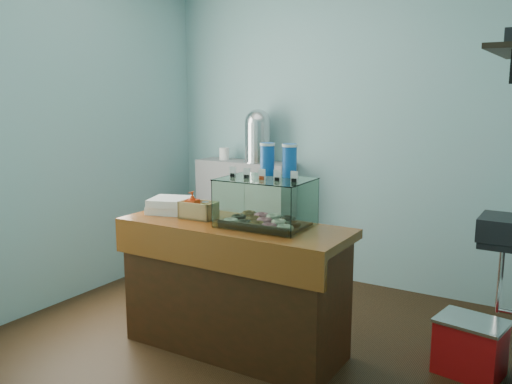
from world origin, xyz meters
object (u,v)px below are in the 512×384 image
Objects in this scene: counter at (234,286)px; coffee_urn at (258,135)px; display_case at (268,200)px; red_cooler at (470,347)px.

counter is 1.95m from coffee_urn.
coffee_urn reaches higher than display_case.
counter is 2.69× the size of display_case.
display_case is 1.30× the size of red_cooler.
red_cooler is (1.47, 0.48, -0.28)m from counter.
counter is 0.66m from display_case.
counter is at bearing -64.52° from coffee_urn.
display_case reaches higher than counter.
display_case is (0.22, 0.08, 0.61)m from counter.
coffee_urn is at bearing 121.49° from display_case.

